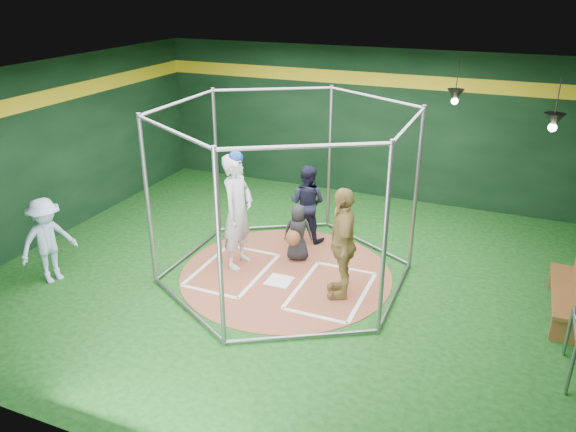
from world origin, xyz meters
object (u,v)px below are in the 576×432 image
at_px(visitor_leopard, 343,243).
at_px(umpire, 307,203).
at_px(batter_figure, 238,210).
at_px(dugout_bench, 573,286).

xyz_separation_m(visitor_leopard, umpire, (-1.30, 1.79, -0.17)).
bearing_deg(umpire, visitor_leopard, 129.69).
height_order(batter_figure, umpire, batter_figure).
height_order(batter_figure, dugout_bench, batter_figure).
bearing_deg(visitor_leopard, umpire, -163.07).
relative_size(batter_figure, visitor_leopard, 1.15).
relative_size(umpire, dugout_bench, 0.87).
height_order(batter_figure, visitor_leopard, batter_figure).
height_order(visitor_leopard, dugout_bench, visitor_leopard).
distance_m(batter_figure, dugout_bench, 5.62).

